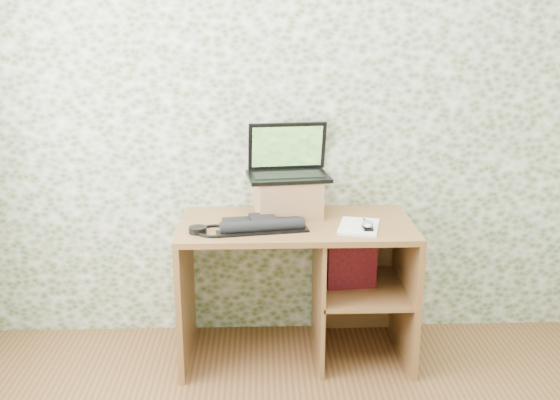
{
  "coord_description": "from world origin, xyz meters",
  "views": [
    {
      "loc": [
        -0.18,
        -1.6,
        1.75
      ],
      "look_at": [
        -0.09,
        1.39,
        0.89
      ],
      "focal_mm": 40.0,
      "sensor_mm": 36.0,
      "label": 1
    }
  ],
  "objects_px": {
    "riser": "(288,196)",
    "notepad": "(359,227)",
    "laptop": "(288,164)",
    "keyboard": "(263,224)",
    "desk": "(310,269)"
  },
  "relations": [
    {
      "from": "laptop",
      "to": "desk",
      "type": "bearing_deg",
      "value": -61.55
    },
    {
      "from": "riser",
      "to": "keyboard",
      "type": "height_order",
      "value": "riser"
    },
    {
      "from": "laptop",
      "to": "keyboard",
      "type": "distance_m",
      "value": 0.39
    },
    {
      "from": "notepad",
      "to": "laptop",
      "type": "bearing_deg",
      "value": 154.31
    },
    {
      "from": "notepad",
      "to": "desk",
      "type": "bearing_deg",
      "value": 165.43
    },
    {
      "from": "desk",
      "to": "notepad",
      "type": "xyz_separation_m",
      "value": [
        0.23,
        -0.12,
        0.28
      ]
    },
    {
      "from": "riser",
      "to": "laptop",
      "type": "relative_size",
      "value": 0.73
    },
    {
      "from": "desk",
      "to": "keyboard",
      "type": "xyz_separation_m",
      "value": [
        -0.25,
        -0.12,
        0.29
      ]
    },
    {
      "from": "riser",
      "to": "notepad",
      "type": "relative_size",
      "value": 1.22
    },
    {
      "from": "desk",
      "to": "laptop",
      "type": "distance_m",
      "value": 0.57
    },
    {
      "from": "desk",
      "to": "laptop",
      "type": "bearing_deg",
      "value": 125.79
    },
    {
      "from": "laptop",
      "to": "riser",
      "type": "bearing_deg",
      "value": -97.33
    },
    {
      "from": "desk",
      "to": "riser",
      "type": "height_order",
      "value": "riser"
    },
    {
      "from": "keyboard",
      "to": "notepad",
      "type": "xyz_separation_m",
      "value": [
        0.48,
        -0.01,
        -0.02
      ]
    },
    {
      "from": "riser",
      "to": "notepad",
      "type": "bearing_deg",
      "value": -34.75
    }
  ]
}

